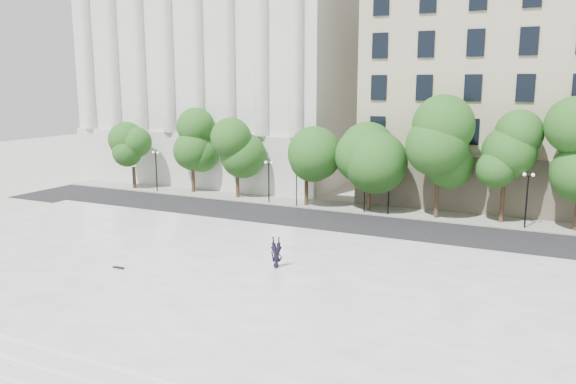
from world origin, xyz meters
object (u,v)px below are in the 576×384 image
traffic_light_east (365,171)px  person_lying (277,263)px  traffic_light_west (297,166)px  skateboard (119,268)px

traffic_light_east → person_lying: size_ratio=2.31×
traffic_light_east → person_lying: traffic_light_east is taller
traffic_light_west → person_lying: 18.89m
traffic_light_west → person_lying: bearing=-68.9°
person_lying → skateboard: person_lying is taller
traffic_light_west → traffic_light_east: traffic_light_west is taller
traffic_light_west → person_lying: traffic_light_west is taller
traffic_light_east → skateboard: 23.10m
traffic_light_east → traffic_light_west: bearing=180.0°
person_lying → traffic_light_east: bearing=72.3°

